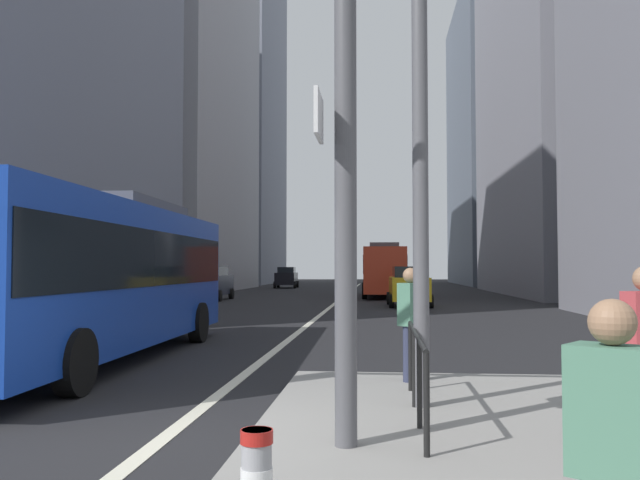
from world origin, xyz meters
name	(u,v)px	position (x,y,z in m)	size (l,w,h in m)	color
ground_plane	(323,313)	(0.00, 20.00, 0.00)	(160.00, 160.00, 0.00)	black
lane_centre_line	(338,301)	(0.00, 30.00, 0.01)	(0.20, 80.00, 0.01)	beige
office_tower_left_mid	(160,105)	(-16.00, 45.92, 15.56)	(12.77, 21.95, 31.12)	#9E9EA3
office_tower_left_far	(230,71)	(-16.00, 71.27, 26.17)	(11.45, 18.88, 52.34)	slate
office_tower_right_mid	(584,40)	(17.00, 40.84, 18.25)	(11.90, 24.06, 36.50)	gray
office_tower_right_far	(509,142)	(17.00, 68.61, 16.19)	(11.58, 23.49, 32.38)	slate
city_bus_blue_oncoming	(96,270)	(-3.33, 5.78, 1.84)	(2.85, 10.93, 3.40)	#14389E
city_bus_red_receding	(383,268)	(2.57, 35.81, 1.84)	(2.83, 10.85, 3.40)	red
car_oncoming_mid	(286,277)	(-6.31, 53.32, 0.99)	(2.18, 4.23, 1.94)	black
car_receding_near	(409,286)	(3.76, 25.22, 0.99)	(2.13, 4.21, 1.94)	gold
car_receding_far	(403,279)	(4.20, 45.54, 0.99)	(2.09, 4.55, 1.94)	maroon
car_oncoming_far	(210,283)	(-7.48, 30.40, 0.99)	(2.06, 4.34, 1.94)	#232838
traffic_signal_gantry	(164,52)	(0.19, -0.55, 4.08)	(5.63, 0.65, 6.00)	#515156
street_lamp_post	(419,2)	(2.89, 1.35, 5.28)	(5.50, 0.32, 8.00)	#56565B
pedestrian_railing	(417,357)	(2.80, 0.78, 0.84)	(0.06, 3.30, 0.98)	black
pedestrian_waiting	(411,318)	(2.84, 3.17, 1.11)	(0.42, 0.45, 1.73)	#2D334C
pedestrian_walking	(615,457)	(3.44, -3.86, 1.02)	(0.45, 0.42, 1.59)	black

